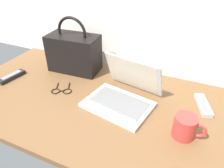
# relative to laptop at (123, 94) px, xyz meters

# --- Properties ---
(desk) EXTENTS (1.60, 0.76, 0.03)m
(desk) POSITION_rel_laptop_xyz_m (-0.07, -0.05, -0.06)
(desk) COLOR brown
(desk) RESTS_ON ground
(laptop) EXTENTS (0.35, 0.34, 0.21)m
(laptop) POSITION_rel_laptop_xyz_m (0.00, 0.00, 0.00)
(laptop) COLOR silver
(laptop) RESTS_ON desk
(coffee_mug) EXTENTS (0.13, 0.09, 0.10)m
(coffee_mug) POSITION_rel_laptop_xyz_m (0.31, -0.11, 0.01)
(coffee_mug) COLOR red
(coffee_mug) RESTS_ON desk
(remote_control_near) EXTENTS (0.10, 0.17, 0.02)m
(remote_control_near) POSITION_rel_laptop_xyz_m (0.37, 0.12, -0.03)
(remote_control_near) COLOR #B7B7B7
(remote_control_near) RESTS_ON desk
(remote_control_far) EXTENTS (0.07, 0.17, 0.02)m
(remote_control_far) POSITION_rel_laptop_xyz_m (-0.67, -0.06, -0.03)
(remote_control_far) COLOR black
(remote_control_far) RESTS_ON desk
(eyeglasses) EXTENTS (0.13, 0.13, 0.01)m
(eyeglasses) POSITION_rel_laptop_xyz_m (-0.33, -0.05, -0.04)
(eyeglasses) COLOR black
(eyeglasses) RESTS_ON desk
(handbag) EXTENTS (0.31, 0.18, 0.33)m
(handbag) POSITION_rel_laptop_xyz_m (-0.39, 0.18, 0.07)
(handbag) COLOR black
(handbag) RESTS_ON desk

